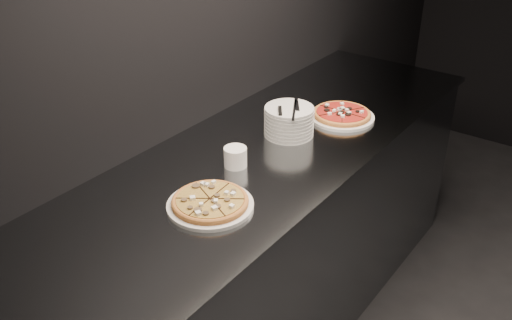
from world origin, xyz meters
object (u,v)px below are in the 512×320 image
Objects in this scene: counter at (268,240)px; pizza_mushroom at (210,202)px; ramekin at (235,156)px; pizza_tomato at (342,115)px; cutlery at (289,109)px; plate_stack at (289,121)px.

pizza_mushroom reaches higher than counter.
ramekin is (-0.10, 0.26, 0.02)m from pizza_mushroom.
counter is 0.63m from pizza_tomato.
pizza_mushroom is 3.96× the size of ramekin.
pizza_mushroom is at bearing -90.74° from pizza_tomato.
ramekin is (-0.01, -0.20, 0.50)m from counter.
ramekin reaches higher than pizza_mushroom.
cutlery is 0.33m from ramekin.
cutlery is at bearing 85.58° from counter.
cutlery is 2.38× the size of ramekin.
pizza_tomato is 3.32× the size of ramekin.
pizza_tomato is 0.31m from cutlery.
counter is 8.59× the size of pizza_tomato.
pizza_mushroom is at bearing -118.23° from cutlery.
cutlery reaches higher than pizza_tomato.
counter is 7.20× the size of pizza_mushroom.
cutlery is at bearing -62.38° from plate_stack.
pizza_mushroom is at bearing -68.88° from ramekin.
plate_stack is at bearing 81.59° from cutlery.
cutlery is (-0.09, -0.28, 0.11)m from pizza_tomato.
pizza_tomato is 1.42× the size of plate_stack.
counter is 0.67m from pizza_mushroom.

